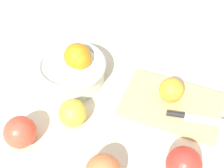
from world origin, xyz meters
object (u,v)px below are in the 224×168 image
(bowl, at_px, (72,67))
(cutting_board, at_px, (172,104))
(apple_front_right, at_px, (184,164))
(apple_front_left_2, at_px, (20,132))
(knife, at_px, (189,117))
(apple_front_left, at_px, (73,113))
(orange_on_board, at_px, (171,90))

(bowl, height_order, cutting_board, bowl)
(bowl, bearing_deg, apple_front_right, -20.80)
(cutting_board, bearing_deg, apple_front_right, -63.47)
(cutting_board, height_order, apple_front_left_2, apple_front_left_2)
(cutting_board, distance_m, apple_front_left_2, 0.39)
(knife, xyz_separation_m, apple_front_right, (0.03, -0.14, 0.01))
(knife, distance_m, apple_front_right, 0.14)
(apple_front_left, bearing_deg, apple_front_right, -2.11)
(orange_on_board, xyz_separation_m, apple_front_left, (-0.20, -0.17, -0.02))
(apple_front_left, bearing_deg, knife, 26.08)
(bowl, bearing_deg, knife, -0.62)
(orange_on_board, height_order, apple_front_left_2, orange_on_board)
(apple_front_left_2, bearing_deg, cutting_board, 42.72)
(apple_front_right, bearing_deg, knife, 102.48)
(knife, distance_m, apple_front_left, 0.29)
(apple_front_right, distance_m, apple_front_left, 0.29)
(orange_on_board, bearing_deg, apple_front_left, -139.57)
(knife, bearing_deg, apple_front_left_2, -145.48)
(apple_front_left, xyz_separation_m, apple_front_left_2, (-0.08, -0.11, 0.00))
(apple_front_right, bearing_deg, bowl, 159.20)
(apple_front_left, relative_size, apple_front_left_2, 0.92)
(bowl, relative_size, orange_on_board, 3.13)
(cutting_board, distance_m, orange_on_board, 0.05)
(knife, height_order, apple_front_left_2, apple_front_left_2)
(bowl, relative_size, apple_front_left, 2.81)
(cutting_board, height_order, knife, knife)
(orange_on_board, relative_size, apple_front_right, 0.81)
(bowl, distance_m, knife, 0.34)
(orange_on_board, bearing_deg, apple_front_right, -62.08)
(bowl, bearing_deg, orange_on_board, 7.40)
(apple_front_left, bearing_deg, apple_front_left_2, -126.73)
(knife, bearing_deg, bowl, 179.38)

